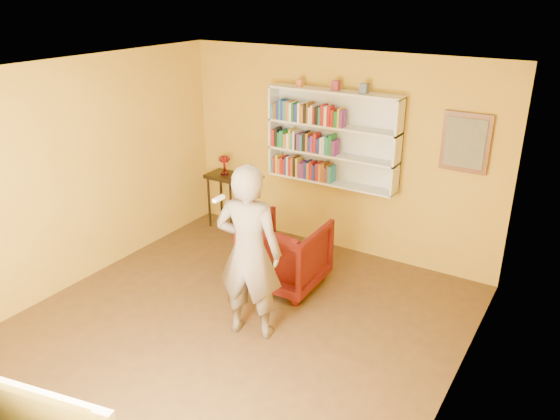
# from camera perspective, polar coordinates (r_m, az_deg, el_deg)

# --- Properties ---
(room_shell) EXTENTS (5.30, 5.80, 2.88)m
(room_shell) POSITION_cam_1_polar(r_m,az_deg,el_deg) (5.47, -5.81, -3.92)
(room_shell) COLOR #483017
(room_shell) RESTS_ON ground
(bookshelf) EXTENTS (1.80, 0.29, 1.23)m
(bookshelf) POSITION_cam_1_polar(r_m,az_deg,el_deg) (7.20, 5.71, 7.56)
(bookshelf) COLOR silver
(bookshelf) RESTS_ON room_shell
(books_row_lower) EXTENTS (0.92, 0.19, 0.27)m
(books_row_lower) POSITION_cam_1_polar(r_m,az_deg,el_deg) (7.42, 2.44, 4.37)
(books_row_lower) COLOR teal
(books_row_lower) RESTS_ON bookshelf
(books_row_middle) EXTENTS (0.95, 0.19, 0.27)m
(books_row_middle) POSITION_cam_1_polar(r_m,az_deg,el_deg) (7.30, 2.58, 7.17)
(books_row_middle) COLOR #A61B19
(books_row_middle) RESTS_ON bookshelf
(books_row_upper) EXTENTS (1.04, 0.19, 0.27)m
(books_row_upper) POSITION_cam_1_polar(r_m,az_deg,el_deg) (7.19, 2.92, 10.07)
(books_row_upper) COLOR teal
(books_row_upper) RESTS_ON bookshelf
(ornament_left) EXTENTS (0.07, 0.07, 0.10)m
(ornament_left) POSITION_cam_1_polar(r_m,az_deg,el_deg) (7.23, 2.09, 13.13)
(ornament_left) COLOR #CB6A3A
(ornament_left) RESTS_ON bookshelf
(ornament_centre) EXTENTS (0.09, 0.09, 0.12)m
(ornament_centre) POSITION_cam_1_polar(r_m,az_deg,el_deg) (6.99, 5.87, 12.83)
(ornament_centre) COLOR #8A2E45
(ornament_centre) RESTS_ON bookshelf
(ornament_right) EXTENTS (0.09, 0.09, 0.12)m
(ornament_right) POSITION_cam_1_polar(r_m,az_deg,el_deg) (6.84, 8.80, 12.46)
(ornament_right) COLOR #4B5A7D
(ornament_right) RESTS_ON bookshelf
(framed_painting) EXTENTS (0.55, 0.05, 0.70)m
(framed_painting) POSITION_cam_1_polar(r_m,az_deg,el_deg) (6.68, 18.82, 6.67)
(framed_painting) COLOR brown
(framed_painting) RESTS_ON room_shell
(console_table) EXTENTS (0.51, 0.39, 0.83)m
(console_table) POSITION_cam_1_polar(r_m,az_deg,el_deg) (8.20, -5.75, 2.80)
(console_table) COLOR black
(console_table) RESTS_ON ground
(ruby_lustre) EXTENTS (0.17, 0.18, 0.29)m
(ruby_lustre) POSITION_cam_1_polar(r_m,az_deg,el_deg) (8.09, -5.85, 5.13)
(ruby_lustre) COLOR maroon
(ruby_lustre) RESTS_ON console_table
(armchair) EXTENTS (0.92, 0.94, 0.83)m
(armchair) POSITION_cam_1_polar(r_m,az_deg,el_deg) (6.63, 0.55, -4.59)
(armchair) COLOR #420504
(armchair) RESTS_ON ground
(person) EXTENTS (0.78, 0.61, 1.88)m
(person) POSITION_cam_1_polar(r_m,az_deg,el_deg) (5.51, -3.26, -4.49)
(person) COLOR #6C5D4F
(person) RESTS_ON ground
(game_remote) EXTENTS (0.04, 0.15, 0.04)m
(game_remote) POSITION_cam_1_polar(r_m,az_deg,el_deg) (5.22, -6.42, 1.19)
(game_remote) COLOR white
(game_remote) RESTS_ON person
(television) EXTENTS (1.17, 0.38, 0.67)m
(television) POSITION_cam_1_polar(r_m,az_deg,el_deg) (4.15, -22.43, -19.51)
(television) COLOR black
(television) RESTS_ON tv_cabinet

